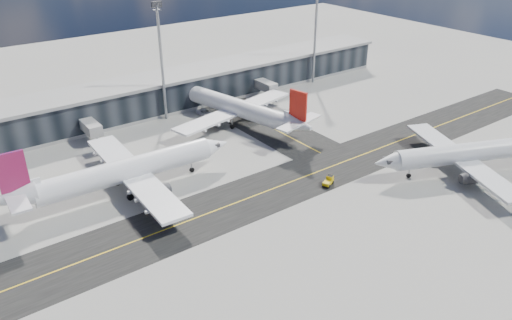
# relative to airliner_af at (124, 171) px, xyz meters

# --- Properties ---
(ground) EXTENTS (300.00, 300.00, 0.00)m
(ground) POSITION_rel_airliner_af_xyz_m (23.07, -19.63, -4.36)
(ground) COLOR gray
(ground) RESTS_ON ground
(taxiway_lanes) EXTENTS (180.00, 63.00, 0.03)m
(taxiway_lanes) POSITION_rel_airliner_af_xyz_m (26.99, -8.89, -4.35)
(taxiway_lanes) COLOR black
(taxiway_lanes) RESTS_ON ground
(terminal_concourse) EXTENTS (152.00, 19.80, 8.80)m
(terminal_concourse) POSITION_rel_airliner_af_xyz_m (23.11, 35.31, -0.27)
(terminal_concourse) COLOR black
(terminal_concourse) RESTS_ON ground
(floodlight_masts) EXTENTS (102.50, 0.70, 28.90)m
(floodlight_masts) POSITION_rel_airliner_af_xyz_m (23.07, 28.37, 11.24)
(floodlight_masts) COLOR gray
(floodlight_masts) RESTS_ON ground
(airliner_af) EXTENTS (44.53, 37.92, 13.21)m
(airliner_af) POSITION_rel_airliner_af_xyz_m (0.00, 0.00, 0.00)
(airliner_af) COLOR white
(airliner_af) RESTS_ON ground
(airliner_redtail) EXTENTS (36.71, 42.75, 12.74)m
(airliner_redtail) POSITION_rel_airliner_af_xyz_m (36.01, 14.16, -0.15)
(airliner_redtail) COLOR white
(airliner_redtail) RESTS_ON ground
(airliner_near) EXTENTS (39.23, 33.91, 12.13)m
(airliner_near) POSITION_rel_airliner_af_xyz_m (59.43, -33.15, -0.36)
(airliner_near) COLOR silver
(airliner_near) RESTS_ON ground
(baggage_tug) EXTENTS (3.06, 2.33, 1.74)m
(baggage_tug) POSITION_rel_airliner_af_xyz_m (32.80, -20.73, -3.49)
(baggage_tug) COLOR #DFB80B
(baggage_tug) RESTS_ON ground
(service_van) EXTENTS (3.02, 5.63, 1.50)m
(service_van) POSITION_rel_airliner_af_xyz_m (32.18, 24.37, -3.61)
(service_van) COLOR white
(service_van) RESTS_ON ground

